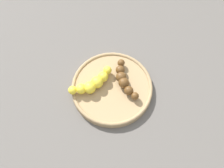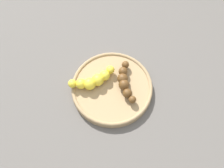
{
  "view_description": "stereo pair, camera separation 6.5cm",
  "coord_description": "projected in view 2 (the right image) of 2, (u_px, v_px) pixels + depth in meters",
  "views": [
    {
      "loc": [
        -0.06,
        -0.35,
        0.76
      ],
      "look_at": [
        0.0,
        0.0,
        0.04
      ],
      "focal_mm": 46.78,
      "sensor_mm": 36.0,
      "label": 1
    },
    {
      "loc": [
        0.01,
        -0.36,
        0.76
      ],
      "look_at": [
        0.0,
        0.0,
        0.04
      ],
      "focal_mm": 46.78,
      "sensor_mm": 36.0,
      "label": 2
    }
  ],
  "objects": [
    {
      "name": "banana_overripe",
      "position": [
        125.0,
        82.0,
        0.81
      ],
      "size": [
        0.05,
        0.13,
        0.03
      ],
      "rotation": [
        0.0,
        0.0,
        3.31
      ],
      "color": "#593819",
      "rests_on": "fruit_bowl"
    },
    {
      "name": "fruit_bowl",
      "position": [
        112.0,
        88.0,
        0.83
      ],
      "size": [
        0.23,
        0.23,
        0.02
      ],
      "color": "#A08259",
      "rests_on": "ground_plane"
    },
    {
      "name": "ground_plane",
      "position": [
        112.0,
        90.0,
        0.84
      ],
      "size": [
        2.4,
        2.4,
        0.0
      ],
      "primitive_type": "plane",
      "color": "#56514C"
    },
    {
      "name": "banana_yellow",
      "position": [
        93.0,
        80.0,
        0.81
      ],
      "size": [
        0.13,
        0.07,
        0.03
      ],
      "rotation": [
        0.0,
        0.0,
        5.12
      ],
      "color": "yellow",
      "rests_on": "fruit_bowl"
    }
  ]
}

